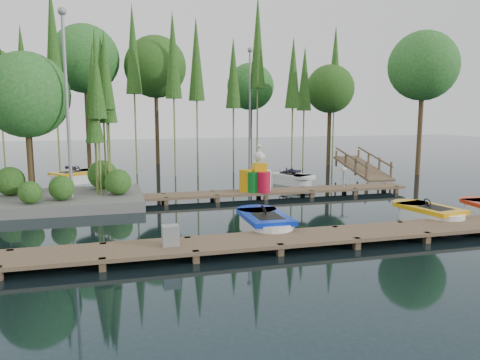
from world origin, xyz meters
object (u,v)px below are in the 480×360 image
object	(u,v)px
boat_yellow_far	(76,177)
drum_cluster	(260,178)
island	(47,122)
utility_cabinet	(171,235)
yellow_barrel	(247,181)
boat_blue	(265,224)

from	to	relation	value
boat_yellow_far	drum_cluster	size ratio (longest dim) A/B	1.55
island	utility_cabinet	world-z (taller)	island
yellow_barrel	drum_cluster	bearing A→B (deg)	-15.87
drum_cluster	boat_blue	bearing A→B (deg)	-106.38
utility_cabinet	yellow_barrel	size ratio (longest dim) A/B	0.55
drum_cluster	utility_cabinet	bearing A→B (deg)	-123.53
yellow_barrel	drum_cluster	size ratio (longest dim) A/B	0.47
island	boat_yellow_far	world-z (taller)	island
island	boat_blue	world-z (taller)	island
boat_blue	drum_cluster	distance (m)	5.54
boat_blue	utility_cabinet	distance (m)	3.38
island	boat_blue	xyz separation A→B (m)	(6.61, -6.22, -2.92)
island	boat_yellow_far	size ratio (longest dim) A/B	2.23
island	drum_cluster	bearing A→B (deg)	-6.59
island	utility_cabinet	xyz separation A→B (m)	(3.63, -7.79, -2.63)
island	yellow_barrel	bearing A→B (deg)	-5.91
utility_cabinet	drum_cluster	size ratio (longest dim) A/B	0.26
boat_yellow_far	utility_cabinet	size ratio (longest dim) A/B	6.00
utility_cabinet	yellow_barrel	bearing A→B (deg)	60.25
boat_yellow_far	yellow_barrel	xyz separation A→B (m)	(7.13, -6.35, 0.46)
island	drum_cluster	distance (m)	8.54
island	yellow_barrel	world-z (taller)	island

